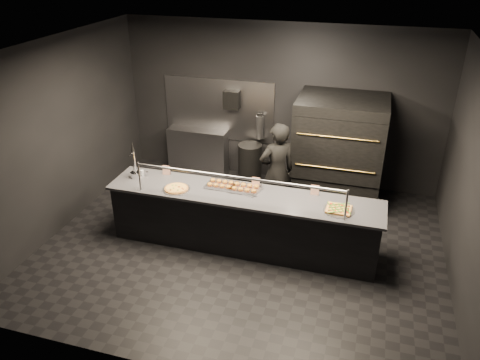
{
  "coord_description": "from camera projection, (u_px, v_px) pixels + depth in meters",
  "views": [
    {
      "loc": [
        1.64,
        -5.78,
        4.24
      ],
      "look_at": [
        -0.1,
        0.2,
        1.04
      ],
      "focal_mm": 35.0,
      "sensor_mm": 36.0,
      "label": 1
    }
  ],
  "objects": [
    {
      "name": "trash_bin",
      "position": [
        250.0,
        163.0,
        9.09
      ],
      "size": [
        0.46,
        0.46,
        0.76
      ],
      "primitive_type": "cylinder",
      "color": "black",
      "rests_on": "ground"
    },
    {
      "name": "worker",
      "position": [
        277.0,
        172.0,
        7.68
      ],
      "size": [
        0.74,
        0.69,
        1.69
      ],
      "primitive_type": "imported",
      "rotation": [
        0.0,
        0.0,
        3.76
      ],
      "color": "black",
      "rests_on": "ground"
    },
    {
      "name": "square_pizza",
      "position": [
        339.0,
        209.0,
        6.43
      ],
      "size": [
        0.43,
        0.43,
        0.05
      ],
      "color": "silver",
      "rests_on": "service_counter"
    },
    {
      "name": "beer_tap",
      "position": [
        135.0,
        167.0,
        7.27
      ],
      "size": [
        0.15,
        0.22,
        0.6
      ],
      "color": "silver",
      "rests_on": "service_counter"
    },
    {
      "name": "room",
      "position": [
        242.0,
        157.0,
        6.65
      ],
      "size": [
        6.04,
        6.0,
        3.0
      ],
      "color": "black",
      "rests_on": "ground"
    },
    {
      "name": "prep_shelf",
      "position": [
        198.0,
        150.0,
        9.46
      ],
      "size": [
        1.2,
        0.35,
        0.9
      ],
      "primitive_type": "cube",
      "color": "#99999E",
      "rests_on": "ground"
    },
    {
      "name": "service_counter",
      "position": [
        243.0,
        220.0,
        7.07
      ],
      "size": [
        4.1,
        0.78,
        1.37
      ],
      "color": "black",
      "rests_on": "ground"
    },
    {
      "name": "condiment_jar",
      "position": [
        144.0,
        173.0,
        7.39
      ],
      "size": [
        0.13,
        0.05,
        0.09
      ],
      "color": "silver",
      "rests_on": "service_counter"
    },
    {
      "name": "slider_tray_a",
      "position": [
        220.0,
        184.0,
        7.08
      ],
      "size": [
        0.45,
        0.34,
        0.07
      ],
      "color": "silver",
      "rests_on": "service_counter"
    },
    {
      "name": "towel_dispenser",
      "position": [
        232.0,
        100.0,
        8.84
      ],
      "size": [
        0.3,
        0.2,
        0.35
      ],
      "primitive_type": "cube",
      "color": "black",
      "rests_on": "room"
    },
    {
      "name": "slider_tray_b",
      "position": [
        245.0,
        188.0,
        6.97
      ],
      "size": [
        0.51,
        0.43,
        0.07
      ],
      "color": "silver",
      "rests_on": "service_counter"
    },
    {
      "name": "fire_extinguisher",
      "position": [
        260.0,
        127.0,
        8.94
      ],
      "size": [
        0.14,
        0.14,
        0.51
      ],
      "color": "#B2B2B7",
      "rests_on": "room"
    },
    {
      "name": "pizza_oven",
      "position": [
        339.0,
        150.0,
        8.17
      ],
      "size": [
        1.5,
        1.23,
        1.91
      ],
      "color": "black",
      "rests_on": "ground"
    },
    {
      "name": "tent_cards",
      "position": [
        244.0,
        180.0,
        7.09
      ],
      "size": [
        2.48,
        0.04,
        0.15
      ],
      "color": "white",
      "rests_on": "service_counter"
    },
    {
      "name": "round_pizza",
      "position": [
        176.0,
        189.0,
        6.98
      ],
      "size": [
        0.41,
        0.41,
        0.03
      ],
      "color": "silver",
      "rests_on": "service_counter"
    }
  ]
}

